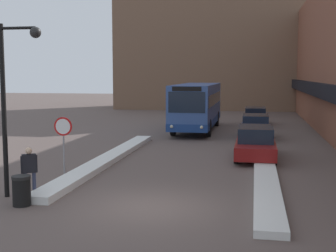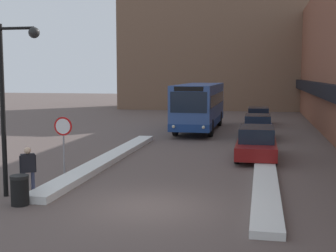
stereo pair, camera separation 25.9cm
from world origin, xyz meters
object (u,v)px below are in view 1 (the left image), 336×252
at_px(parked_car_middle, 255,126).
at_px(trash_bin, 22,191).
at_px(parked_car_back, 255,116).
at_px(pedestrian, 29,167).
at_px(stop_sign, 63,133).
at_px(street_lamp, 12,90).
at_px(city_bus, 197,105).
at_px(parked_car_front, 256,143).

relative_size(parked_car_middle, trash_bin, 4.78).
relative_size(parked_car_back, pedestrian, 2.82).
relative_size(stop_sign, street_lamp, 0.41).
xyz_separation_m(city_bus, parked_car_middle, (4.19, -3.40, -1.09)).
bearing_deg(parked_car_front, city_bus, 111.33).
height_order(parked_car_front, trash_bin, parked_car_front).
height_order(stop_sign, pedestrian, stop_sign).
height_order(parked_car_middle, stop_sign, stop_sign).
relative_size(parked_car_front, parked_car_back, 1.04).
relative_size(street_lamp, trash_bin, 6.00).
relative_size(parked_car_front, pedestrian, 2.92).
xyz_separation_m(parked_car_front, stop_sign, (-7.69, -5.19, 0.95)).
xyz_separation_m(parked_car_front, street_lamp, (-7.88, -8.83, 2.82)).
height_order(parked_car_front, pedestrian, pedestrian).
relative_size(city_bus, stop_sign, 4.51).
bearing_deg(parked_car_back, trash_bin, -105.90).
bearing_deg(city_bus, stop_sign, -102.41).
xyz_separation_m(city_bus, trash_bin, (-2.97, -20.48, -1.36)).
distance_m(parked_car_front, trash_bin, 12.10).
bearing_deg(street_lamp, parked_car_middle, 64.00).
height_order(city_bus, parked_car_front, city_bus).
distance_m(stop_sign, street_lamp, 4.09).
xyz_separation_m(parked_car_front, trash_bin, (-7.16, -9.75, -0.28)).
bearing_deg(city_bus, street_lamp, -100.68).
bearing_deg(city_bus, parked_car_front, -68.67).
height_order(stop_sign, trash_bin, stop_sign).
xyz_separation_m(parked_car_middle, parked_car_back, (0.00, 8.07, -0.04)).
xyz_separation_m(parked_car_back, street_lamp, (-7.88, -24.23, 2.87)).
height_order(city_bus, street_lamp, street_lamp).
bearing_deg(trash_bin, parked_car_front, 53.69).
bearing_deg(parked_car_front, street_lamp, -131.75).
distance_m(parked_car_middle, parked_car_back, 8.07).
bearing_deg(pedestrian, trash_bin, -109.86).
bearing_deg(stop_sign, trash_bin, -83.36).
bearing_deg(trash_bin, stop_sign, 96.64).
bearing_deg(stop_sign, pedestrian, -85.56).
bearing_deg(street_lamp, trash_bin, -52.10).
bearing_deg(trash_bin, city_bus, 81.74).
xyz_separation_m(city_bus, street_lamp, (-3.69, -19.56, 1.75)).
bearing_deg(parked_car_front, pedestrian, -130.45).
bearing_deg(street_lamp, stop_sign, 87.07).
height_order(parked_car_back, street_lamp, street_lamp).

